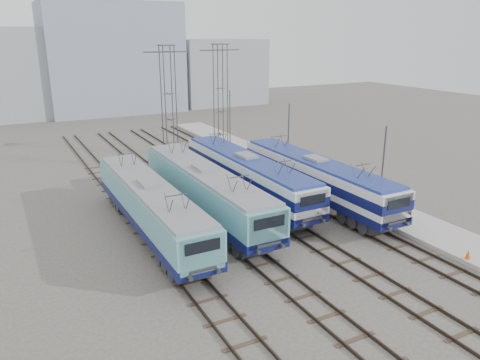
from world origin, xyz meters
name	(u,v)px	position (x,y,z in m)	size (l,w,h in m)	color
ground	(295,257)	(0.00, 0.00, 0.00)	(160.00, 160.00, 0.00)	#514C47
platform	(342,192)	(10.20, 8.00, 0.15)	(4.00, 70.00, 0.30)	#9E9E99
locomotive_far_left	(151,205)	(-6.75, 7.09, 2.19)	(2.78, 17.57, 3.31)	#0D1147
locomotive_center_left	(206,189)	(-2.25, 8.32, 2.26)	(2.88, 18.17, 3.42)	#0D1147
locomotive_center_right	(247,174)	(2.25, 10.23, 2.28)	(2.83, 17.88, 3.36)	#0D1147
locomotive_far_right	(316,177)	(6.75, 7.11, 2.25)	(2.78, 17.55, 3.30)	#0D1147
catenary_tower_west	(169,103)	(0.00, 22.00, 6.64)	(4.50, 1.20, 12.00)	#3F4247
catenary_tower_east	(221,96)	(6.50, 24.00, 6.64)	(4.50, 1.20, 12.00)	#3F4247
mast_front	(382,175)	(8.60, 2.00, 3.50)	(0.12, 0.12, 7.00)	#3F4247
mast_mid	(288,142)	(8.60, 14.00, 3.50)	(0.12, 0.12, 7.00)	#3F4247
mast_rear	(230,121)	(8.60, 26.00, 3.50)	(0.12, 0.12, 7.00)	#3F4247
safety_cone	(468,254)	(8.53, -5.48, 0.61)	(0.31, 0.31, 0.61)	#F74F0C
building_center	(111,58)	(4.00, 62.00, 9.00)	(22.00, 14.00, 18.00)	#8892A4
building_east	(217,72)	(24.00, 62.00, 6.00)	(16.00, 12.00, 12.00)	#8E969E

